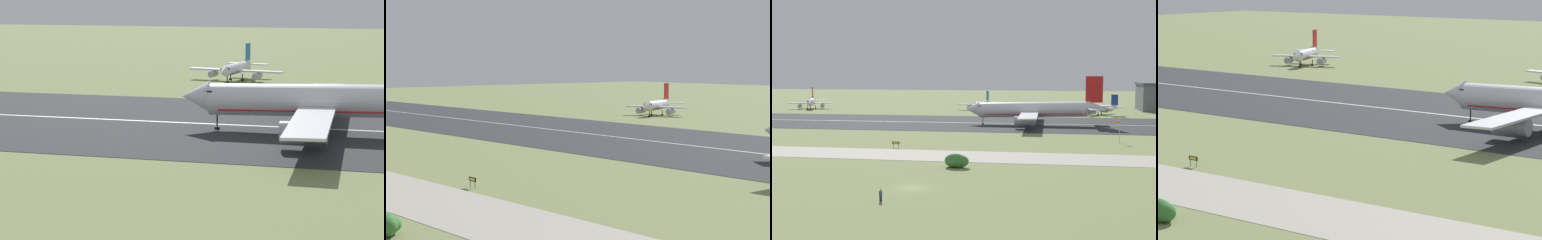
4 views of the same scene
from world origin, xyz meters
The scene contains 7 objects.
ground_plane centered at (0.00, 52.09, 0.00)m, with size 742.64×742.64×0.00m, color #7A8451.
runway_strip centered at (0.00, 104.19, 0.03)m, with size 502.64×55.42×0.06m, color #2B2D30.
runway_centreline centered at (0.00, 104.19, 0.07)m, with size 452.38×0.70×0.01m, color silver.
taxiway_road centered at (0.00, 31.56, 0.03)m, with size 376.98×14.68×0.05m, color #A8A393.
airplane_parked_east centered at (-93.71, 160.66, 3.27)m, with size 19.89×21.62×10.30m.
shrub_clump centered at (3.54, 18.45, 1.20)m, with size 4.59×3.66×2.64m.
runway_sign centered at (-15.04, 40.97, 1.16)m, with size 1.73×0.13×1.56m.
Camera 4 is at (81.85, -48.58, 28.38)m, focal length 85.00 mm.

